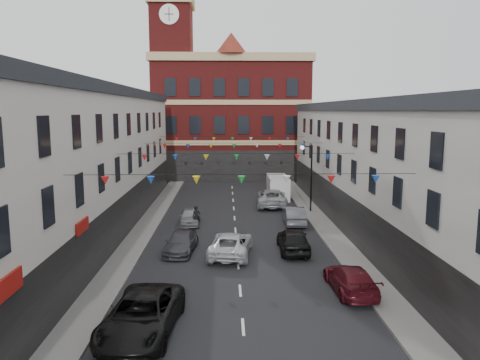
{
  "coord_description": "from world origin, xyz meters",
  "views": [
    {
      "loc": [
        -0.67,
        -26.46,
        8.99
      ],
      "look_at": [
        0.35,
        8.19,
        3.83
      ],
      "focal_mm": 35.0,
      "sensor_mm": 36.0,
      "label": 1
    }
  ],
  "objects": [
    {
      "name": "ground",
      "position": [
        0.0,
        0.0,
        0.0
      ],
      "size": [
        160.0,
        160.0,
        0.0
      ],
      "primitive_type": "plane",
      "color": "black",
      "rests_on": "ground"
    },
    {
      "name": "pavement_left",
      "position": [
        -6.9,
        2.0,
        0.07
      ],
      "size": [
        1.8,
        64.0,
        0.15
      ],
      "primitive_type": "cube",
      "color": "#605E5B",
      "rests_on": "ground"
    },
    {
      "name": "pavement_right",
      "position": [
        6.9,
        2.0,
        0.07
      ],
      "size": [
        1.8,
        64.0,
        0.15
      ],
      "primitive_type": "cube",
      "color": "#605E5B",
      "rests_on": "ground"
    },
    {
      "name": "terrace_left",
      "position": [
        -11.78,
        1.0,
        5.35
      ],
      "size": [
        8.4,
        56.0,
        10.7
      ],
      "color": "beige",
      "rests_on": "ground"
    },
    {
      "name": "terrace_right",
      "position": [
        11.78,
        1.0,
        4.85
      ],
      "size": [
        8.4,
        56.0,
        9.7
      ],
      "color": "silver",
      "rests_on": "ground"
    },
    {
      "name": "civic_building",
      "position": [
        0.0,
        37.95,
        8.14
      ],
      "size": [
        20.6,
        13.3,
        18.5
      ],
      "color": "maroon",
      "rests_on": "ground"
    },
    {
      "name": "clock_tower",
      "position": [
        -7.5,
        35.0,
        14.93
      ],
      "size": [
        5.6,
        5.6,
        30.0
      ],
      "color": "maroon",
      "rests_on": "ground"
    },
    {
      "name": "distant_hill",
      "position": [
        -4.0,
        62.0,
        5.0
      ],
      "size": [
        40.0,
        14.0,
        10.0
      ],
      "primitive_type": "cube",
      "color": "#304D24",
      "rests_on": "ground"
    },
    {
      "name": "street_lamp",
      "position": [
        6.55,
        14.0,
        3.9
      ],
      "size": [
        1.1,
        0.36,
        6.0
      ],
      "color": "black",
      "rests_on": "ground"
    },
    {
      "name": "car_left_c",
      "position": [
        -4.12,
        -8.47,
        0.81
      ],
      "size": [
        3.22,
        6.04,
        1.61
      ],
      "primitive_type": "imported",
      "rotation": [
        0.0,
        0.0,
        -0.1
      ],
      "color": "black",
      "rests_on": "ground"
    },
    {
      "name": "car_left_d",
      "position": [
        -3.6,
        2.59,
        0.64
      ],
      "size": [
        2.21,
        4.55,
        1.28
      ],
      "primitive_type": "imported",
      "rotation": [
        0.0,
        0.0,
        -0.1
      ],
      "color": "#37383E",
      "rests_on": "ground"
    },
    {
      "name": "car_left_e",
      "position": [
        -3.6,
        9.98,
        0.65
      ],
      "size": [
        1.72,
        3.88,
        1.3
      ],
      "primitive_type": "imported",
      "rotation": [
        0.0,
        0.0,
        0.05
      ],
      "color": "gray",
      "rests_on": "ground"
    },
    {
      "name": "car_right_c",
      "position": [
        5.5,
        -4.33,
        0.67
      ],
      "size": [
        2.09,
        4.7,
        1.34
      ],
      "primitive_type": "imported",
      "rotation": [
        0.0,
        0.0,
        3.19
      ],
      "color": "#521018",
      "rests_on": "ground"
    },
    {
      "name": "car_right_d",
      "position": [
        3.6,
        2.44,
        0.78
      ],
      "size": [
        1.92,
        4.63,
        1.57
      ],
      "primitive_type": "imported",
      "rotation": [
        0.0,
        0.0,
        3.13
      ],
      "color": "black",
      "rests_on": "ground"
    },
    {
      "name": "car_right_e",
      "position": [
        4.71,
        9.81,
        0.72
      ],
      "size": [
        1.67,
        4.43,
        1.44
      ],
      "primitive_type": "imported",
      "rotation": [
        0.0,
        0.0,
        3.11
      ],
      "color": "#52545A",
      "rests_on": "ground"
    },
    {
      "name": "car_right_f",
      "position": [
        3.6,
        16.93,
        0.82
      ],
      "size": [
        3.05,
        6.05,
        1.64
      ],
      "primitive_type": "imported",
      "rotation": [
        0.0,
        0.0,
        3.09
      ],
      "color": "#A0A2A5",
      "rests_on": "ground"
    },
    {
      "name": "moving_car",
      "position": [
        -0.41,
        1.83,
        0.73
      ],
      "size": [
        3.08,
        5.51,
        1.46
      ],
      "primitive_type": "imported",
      "rotation": [
        0.0,
        0.0,
        3.01
      ],
      "color": "silver",
      "rests_on": "ground"
    },
    {
      "name": "white_van",
      "position": [
        4.65,
        21.08,
        1.14
      ],
      "size": [
        2.02,
        5.15,
        2.27
      ],
      "primitive_type": "cube",
      "rotation": [
        0.0,
        0.0,
        -0.01
      ],
      "color": "silver",
      "rests_on": "ground"
    },
    {
      "name": "pedestrian",
      "position": [
        -2.99,
        8.72,
        0.87
      ],
      "size": [
        0.72,
        0.56,
        1.74
      ],
      "primitive_type": "imported",
      "rotation": [
        0.0,
        0.0,
        0.25
      ],
      "color": "black",
      "rests_on": "ground"
    }
  ]
}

